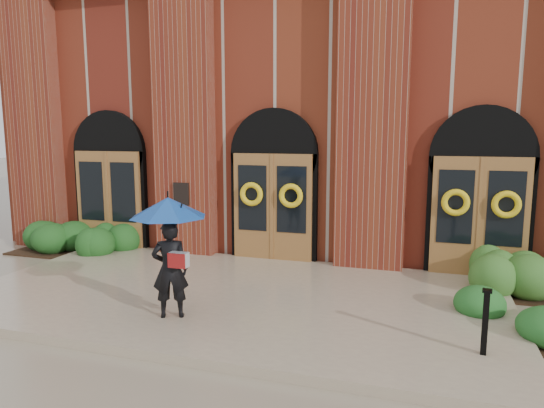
% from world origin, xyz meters
% --- Properties ---
extents(ground, '(90.00, 90.00, 0.00)m').
position_xyz_m(ground, '(0.00, 0.00, 0.00)').
color(ground, gray).
rests_on(ground, ground).
extents(landing, '(10.00, 5.30, 0.15)m').
position_xyz_m(landing, '(0.00, 0.15, 0.07)').
color(landing, tan).
rests_on(landing, ground).
extents(church_building, '(16.20, 12.53, 7.00)m').
position_xyz_m(church_building, '(0.00, 8.78, 3.50)').
color(church_building, maroon).
rests_on(church_building, ground).
extents(man_with_umbrella, '(1.63, 1.63, 1.98)m').
position_xyz_m(man_with_umbrella, '(-0.49, -1.27, 1.53)').
color(man_with_umbrella, black).
rests_on(man_with_umbrella, landing).
extents(metal_post, '(0.14, 0.14, 0.92)m').
position_xyz_m(metal_post, '(4.24, -1.21, 0.63)').
color(metal_post, black).
rests_on(metal_post, landing).
extents(hedge_wall_left, '(2.95, 1.18, 0.76)m').
position_xyz_m(hedge_wall_left, '(-5.31, 2.20, 0.38)').
color(hedge_wall_left, '#1A4717').
rests_on(hedge_wall_left, ground).
extents(hedge_front_right, '(1.55, 1.33, 0.55)m').
position_xyz_m(hedge_front_right, '(5.10, 0.00, 0.27)').
color(hedge_front_right, '#1F561F').
rests_on(hedge_front_right, ground).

